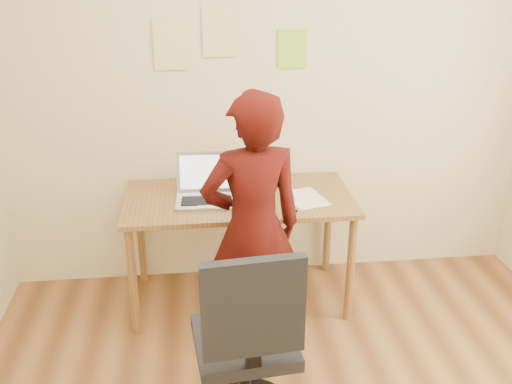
{
  "coord_description": "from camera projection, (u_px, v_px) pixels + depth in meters",
  "views": [
    {
      "loc": [
        -0.49,
        -1.83,
        2.14
      ],
      "look_at": [
        -0.18,
        0.95,
        0.95
      ],
      "focal_mm": 40.0,
      "sensor_mm": 36.0,
      "label": 1
    }
  ],
  "objects": [
    {
      "name": "room",
      "position": [
        335.0,
        190.0,
        2.04
      ],
      "size": [
        3.58,
        3.58,
        2.78
      ],
      "color": "brown",
      "rests_on": "ground"
    },
    {
      "name": "desk",
      "position": [
        239.0,
        209.0,
        3.55
      ],
      "size": [
        1.4,
        0.7,
        0.74
      ],
      "color": "brown",
      "rests_on": "ground"
    },
    {
      "name": "laptop",
      "position": [
        206.0,
        191.0,
        3.46
      ],
      "size": [
        0.38,
        0.34,
        0.26
      ],
      "rotation": [
        0.0,
        0.0,
        -0.05
      ],
      "color": "#AAAAB1",
      "rests_on": "desk"
    },
    {
      "name": "paper_sheet",
      "position": [
        306.0,
        198.0,
        3.49
      ],
      "size": [
        0.28,
        0.34,
        0.0
      ],
      "primitive_type": "cube",
      "rotation": [
        0.0,
        0.0,
        0.26
      ],
      "color": "white",
      "rests_on": "desk"
    },
    {
      "name": "phone",
      "position": [
        289.0,
        208.0,
        3.35
      ],
      "size": [
        0.08,
        0.12,
        0.01
      ],
      "rotation": [
        0.0,
        0.0,
        0.17
      ],
      "color": "black",
      "rests_on": "desk"
    },
    {
      "name": "wall_note_left",
      "position": [
        171.0,
        45.0,
        3.46
      ],
      "size": [
        0.21,
        0.0,
        0.3
      ],
      "primitive_type": "cube",
      "color": "#E3D487",
      "rests_on": "room"
    },
    {
      "name": "wall_note_mid",
      "position": [
        220.0,
        32.0,
        3.46
      ],
      "size": [
        0.21,
        0.0,
        0.3
      ],
      "primitive_type": "cube",
      "color": "#E3D487",
      "rests_on": "room"
    },
    {
      "name": "wall_note_right",
      "position": [
        292.0,
        49.0,
        3.55
      ],
      "size": [
        0.18,
        0.0,
        0.24
      ],
      "primitive_type": "cube",
      "color": "#90DD31",
      "rests_on": "room"
    },
    {
      "name": "office_chair",
      "position": [
        247.0,
        357.0,
        2.59
      ],
      "size": [
        0.53,
        0.53,
        1.03
      ],
      "rotation": [
        0.0,
        0.0,
        0.1
      ],
      "color": "black",
      "rests_on": "ground"
    },
    {
      "name": "person",
      "position": [
        253.0,
        229.0,
        3.05
      ],
      "size": [
        0.61,
        0.45,
        1.53
      ],
      "primitive_type": "imported",
      "rotation": [
        0.0,
        0.0,
        3.31
      ],
      "color": "#3A0B08",
      "rests_on": "ground"
    }
  ]
}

